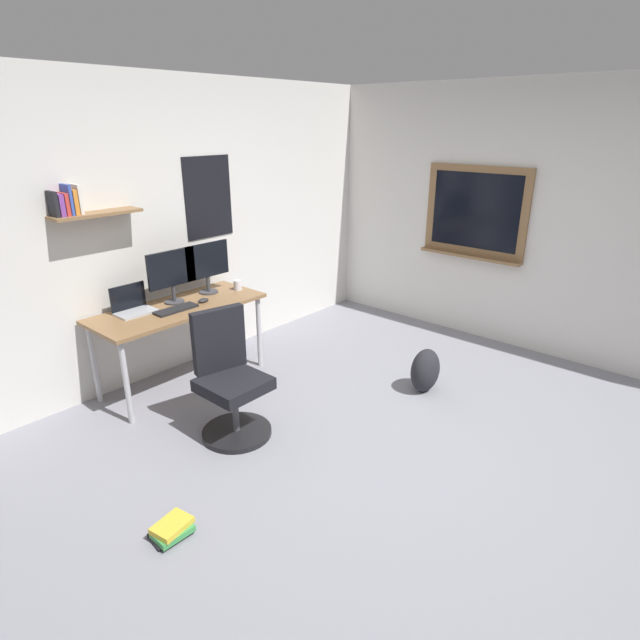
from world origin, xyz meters
name	(u,v)px	position (x,y,z in m)	size (l,w,h in m)	color
ground_plane	(400,453)	(0.00, 0.00, 0.00)	(5.20, 5.20, 0.00)	gray
wall_back	(181,228)	(0.00, 2.45, 1.30)	(5.00, 0.30, 2.60)	silver
wall_right	(546,223)	(2.45, 0.03, 1.30)	(0.22, 5.00, 2.60)	silver
desk	(179,314)	(-0.37, 2.06, 0.66)	(1.48, 0.63, 0.73)	olive
office_chair	(230,383)	(-0.60, 1.12, 0.41)	(0.52, 0.53, 0.95)	black
laptop	(133,306)	(-0.70, 2.21, 0.78)	(0.31, 0.21, 0.23)	#ADAFB5
monitor_primary	(172,273)	(-0.33, 2.16, 1.00)	(0.46, 0.17, 0.46)	#38383D
monitor_secondary	(207,264)	(0.04, 2.16, 1.00)	(0.46, 0.17, 0.46)	#38383D
keyboard	(176,309)	(-0.44, 1.98, 0.74)	(0.37, 0.13, 0.02)	black
computer_mouse	(203,300)	(-0.16, 1.98, 0.75)	(0.10, 0.06, 0.03)	#262628
coffee_mug	(238,285)	(0.27, 2.03, 0.78)	(0.08, 0.08, 0.09)	silver
backpack	(425,370)	(0.92, 0.36, 0.19)	(0.32, 0.22, 0.39)	#232328
book_stack_on_floor	(172,530)	(-1.52, 0.54, 0.05)	(0.24, 0.20, 0.10)	black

